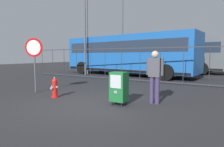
% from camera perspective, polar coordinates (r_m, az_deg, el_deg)
% --- Properties ---
extents(ground_plane, '(60.00, 60.00, 0.00)m').
position_cam_1_polar(ground_plane, '(6.05, -8.42, -9.29)').
color(ground_plane, '#262628').
extents(fire_hydrant, '(0.33, 0.32, 0.75)m').
position_cam_1_polar(fire_hydrant, '(7.36, -16.61, -4.06)').
color(fire_hydrant, red).
rests_on(fire_hydrant, ground_plane).
extents(newspaper_box_primary, '(0.48, 0.42, 1.02)m').
position_cam_1_polar(newspaper_box_primary, '(5.93, 2.07, -3.92)').
color(newspaper_box_primary, black).
rests_on(newspaper_box_primary, ground_plane).
extents(stop_sign, '(0.71, 0.31, 2.23)m').
position_cam_1_polar(stop_sign, '(8.52, -22.07, 5.47)').
color(stop_sign, '#4C4F54').
rests_on(stop_sign, ground_plane).
extents(pedestrian, '(0.55, 0.22, 1.67)m').
position_cam_1_polar(pedestrian, '(6.19, 12.55, -0.13)').
color(pedestrian, '#382D51').
rests_on(pedestrian, ground_plane).
extents(fence_barrier, '(18.03, 0.04, 2.00)m').
position_cam_1_polar(fence_barrier, '(11.02, 11.15, 2.61)').
color(fence_barrier, '#2D2D33').
rests_on(fence_barrier, ground_plane).
extents(bus_near, '(10.72, 3.73, 3.00)m').
position_cam_1_polar(bus_near, '(14.93, 4.40, 6.03)').
color(bus_near, '#19519E').
rests_on(bus_near, ground_plane).
extents(bus_far, '(10.71, 3.65, 3.00)m').
position_cam_1_polar(bus_far, '(18.97, 14.99, 5.71)').
color(bus_far, '#4C5156').
rests_on(bus_far, ground_plane).
extents(street_light_near_left, '(0.32, 0.32, 7.27)m').
position_cam_1_polar(street_light_near_left, '(14.16, 3.04, 16.22)').
color(street_light_near_left, '#4C4F54').
rests_on(street_light_near_left, ground_plane).
extents(street_light_far_left, '(0.32, 0.32, 7.70)m').
position_cam_1_polar(street_light_far_left, '(15.76, -8.08, 15.88)').
color(street_light_far_left, '#4C4F54').
rests_on(street_light_far_left, ground_plane).
extents(street_light_far_right, '(0.32, 0.32, 6.51)m').
position_cam_1_polar(street_light_far_right, '(16.16, -7.40, 13.41)').
color(street_light_far_right, '#4C4F54').
rests_on(street_light_far_right, ground_plane).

